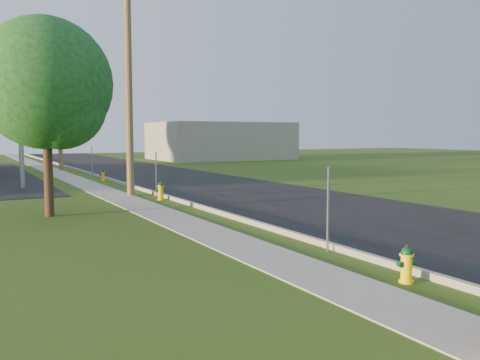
{
  "coord_description": "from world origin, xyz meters",
  "views": [
    {
      "loc": [
        -7.21,
        -5.04,
        2.75
      ],
      "look_at": [
        0.0,
        8.0,
        1.4
      ],
      "focal_mm": 38.0,
      "sensor_mm": 36.0,
      "label": 1
    }
  ],
  "objects_px": {
    "utility_pole_far": "(58,107)",
    "hydrant_mid": "(161,191)",
    "hydrant_far": "(103,175)",
    "price_pylon": "(19,80)",
    "utility_pole_mid": "(129,84)",
    "hydrant_near": "(407,265)",
    "tree_verge": "(49,89)"
  },
  "relations": [
    {
      "from": "utility_pole_far",
      "to": "hydrant_mid",
      "type": "height_order",
      "value": "utility_pole_far"
    },
    {
      "from": "utility_pole_far",
      "to": "hydrant_far",
      "type": "height_order",
      "value": "utility_pole_far"
    },
    {
      "from": "utility_pole_far",
      "to": "price_pylon",
      "type": "height_order",
      "value": "utility_pole_far"
    },
    {
      "from": "utility_pole_mid",
      "to": "utility_pole_far",
      "type": "xyz_separation_m",
      "value": [
        0.0,
        18.0,
        -0.15
      ]
    },
    {
      "from": "price_pylon",
      "to": "hydrant_mid",
      "type": "xyz_separation_m",
      "value": [
        4.6,
        -7.47,
        -5.05
      ]
    },
    {
      "from": "utility_pole_far",
      "to": "hydrant_near",
      "type": "relative_size",
      "value": 13.4
    },
    {
      "from": "hydrant_mid",
      "to": "hydrant_far",
      "type": "bearing_deg",
      "value": 89.95
    },
    {
      "from": "hydrant_near",
      "to": "hydrant_far",
      "type": "xyz_separation_m",
      "value": [
        0.17,
        23.29,
        -0.01
      ]
    },
    {
      "from": "hydrant_near",
      "to": "utility_pole_mid",
      "type": "bearing_deg",
      "value": 91.98
    },
    {
      "from": "hydrant_mid",
      "to": "utility_pole_mid",
      "type": "bearing_deg",
      "value": 109.45
    },
    {
      "from": "utility_pole_mid",
      "to": "price_pylon",
      "type": "distance_m",
      "value": 6.76
    },
    {
      "from": "utility_pole_far",
      "to": "tree_verge",
      "type": "bearing_deg",
      "value": -100.06
    },
    {
      "from": "hydrant_near",
      "to": "hydrant_mid",
      "type": "bearing_deg",
      "value": 89.32
    },
    {
      "from": "price_pylon",
      "to": "hydrant_near",
      "type": "height_order",
      "value": "price_pylon"
    },
    {
      "from": "hydrant_far",
      "to": "tree_verge",
      "type": "bearing_deg",
      "value": -111.08
    },
    {
      "from": "utility_pole_mid",
      "to": "tree_verge",
      "type": "relative_size",
      "value": 1.49
    },
    {
      "from": "hydrant_mid",
      "to": "hydrant_near",
      "type": "bearing_deg",
      "value": -90.68
    },
    {
      "from": "tree_verge",
      "to": "hydrant_mid",
      "type": "height_order",
      "value": "tree_verge"
    },
    {
      "from": "tree_verge",
      "to": "hydrant_mid",
      "type": "xyz_separation_m",
      "value": [
        4.65,
        2.32,
        -3.85
      ]
    },
    {
      "from": "hydrant_near",
      "to": "hydrant_mid",
      "type": "relative_size",
      "value": 0.91
    },
    {
      "from": "price_pylon",
      "to": "hydrant_mid",
      "type": "bearing_deg",
      "value": -58.4
    },
    {
      "from": "utility_pole_far",
      "to": "hydrant_near",
      "type": "xyz_separation_m",
      "value": [
        0.53,
        -33.49,
        -4.46
      ]
    },
    {
      "from": "utility_pole_mid",
      "to": "hydrant_far",
      "type": "bearing_deg",
      "value": 84.84
    },
    {
      "from": "price_pylon",
      "to": "utility_pole_mid",
      "type": "bearing_deg",
      "value": -54.66
    },
    {
      "from": "tree_verge",
      "to": "hydrant_near",
      "type": "distance_m",
      "value": 12.68
    },
    {
      "from": "utility_pole_mid",
      "to": "price_pylon",
      "type": "height_order",
      "value": "utility_pole_mid"
    },
    {
      "from": "hydrant_far",
      "to": "utility_pole_far",
      "type": "bearing_deg",
      "value": 93.95
    },
    {
      "from": "utility_pole_mid",
      "to": "tree_verge",
      "type": "xyz_separation_m",
      "value": [
        -3.96,
        -4.29,
        -0.72
      ]
    },
    {
      "from": "utility_pole_mid",
      "to": "hydrant_far",
      "type": "relative_size",
      "value": 14.05
    },
    {
      "from": "tree_verge",
      "to": "hydrant_mid",
      "type": "bearing_deg",
      "value": 26.47
    },
    {
      "from": "utility_pole_far",
      "to": "tree_verge",
      "type": "distance_m",
      "value": 22.64
    },
    {
      "from": "utility_pole_far",
      "to": "hydrant_far",
      "type": "bearing_deg",
      "value": -86.05
    }
  ]
}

